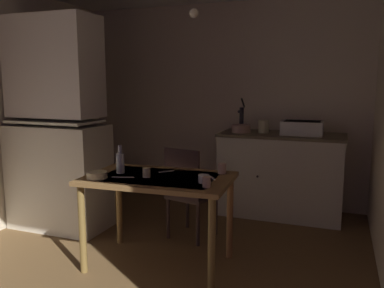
{
  "coord_description": "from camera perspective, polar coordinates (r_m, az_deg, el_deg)",
  "views": [
    {
      "loc": [
        1.43,
        -3.05,
        1.52
      ],
      "look_at": [
        0.2,
        0.23,
        0.96
      ],
      "focal_mm": 37.0,
      "sensor_mm": 36.0,
      "label": 1
    }
  ],
  "objects": [
    {
      "name": "hand_pump",
      "position": [
        4.66,
        7.14,
        3.89
      ],
      "size": [
        0.05,
        0.27,
        0.39
      ],
      "color": "#232328",
      "rests_on": "counter_cabinet"
    },
    {
      "name": "hutch_cabinet",
      "position": [
        4.27,
        -18.84,
        1.66
      ],
      "size": [
        0.99,
        0.52,
        2.16
      ],
      "color": "beige",
      "rests_on": "ground"
    },
    {
      "name": "teaspoon_by_cup",
      "position": [
        3.16,
        2.94,
        -4.93
      ],
      "size": [
        0.09,
        0.12,
        0.0
      ],
      "primitive_type": "cube",
      "rotation": [
        0.0,
        0.0,
        5.31
      ],
      "color": "beige",
      "rests_on": "dining_table"
    },
    {
      "name": "glass_bottle",
      "position": [
        3.37,
        -10.3,
        -2.59
      ],
      "size": [
        0.07,
        0.07,
        0.24
      ],
      "color": "#B7BCC1",
      "rests_on": "dining_table"
    },
    {
      "name": "sink_basin",
      "position": [
        4.51,
        15.6,
        2.29
      ],
      "size": [
        0.44,
        0.34,
        0.15
      ],
      "color": "white",
      "rests_on": "counter_cabinet"
    },
    {
      "name": "stoneware_crock",
      "position": [
        4.58,
        10.29,
        2.51
      ],
      "size": [
        0.12,
        0.12,
        0.14
      ],
      "primitive_type": "cylinder",
      "color": "beige",
      "rests_on": "counter_cabinet"
    },
    {
      "name": "mug_tall",
      "position": [
        3.02,
        1.72,
        -5.02
      ],
      "size": [
        0.09,
        0.09,
        0.06
      ],
      "primitive_type": "cylinder",
      "color": "white",
      "rests_on": "dining_table"
    },
    {
      "name": "pendant_bulb",
      "position": [
        3.51,
        0.29,
        18.33
      ],
      "size": [
        0.08,
        0.08,
        0.08
      ],
      "primitive_type": "sphere",
      "color": "#F9EFCC"
    },
    {
      "name": "dining_table",
      "position": [
        3.25,
        -4.83,
        -6.4
      ],
      "size": [
        1.22,
        0.8,
        0.76
      ],
      "color": "brown",
      "rests_on": "ground"
    },
    {
      "name": "wall_back",
      "position": [
        5.05,
        4.12,
        5.74
      ],
      "size": [
        3.67,
        0.1,
        2.46
      ],
      "primitive_type": "cube",
      "color": "beige",
      "rests_on": "ground"
    },
    {
      "name": "teacup_cream",
      "position": [
        2.89,
        2.11,
        -5.52
      ],
      "size": [
        0.06,
        0.06,
        0.08
      ],
      "primitive_type": "cylinder",
      "color": "tan",
      "rests_on": "dining_table"
    },
    {
      "name": "ground_plane",
      "position": [
        3.7,
        -4.27,
        -15.29
      ],
      "size": [
        4.57,
        4.57,
        0.0
      ],
      "primitive_type": "plane",
      "color": "brown"
    },
    {
      "name": "teacup_mint",
      "position": [
        3.21,
        -6.58,
        -4.1
      ],
      "size": [
        0.06,
        0.06,
        0.08
      ],
      "primitive_type": "cylinder",
      "color": "beige",
      "rests_on": "dining_table"
    },
    {
      "name": "chair_far_side",
      "position": [
        3.82,
        -0.53,
        -6.86
      ],
      "size": [
        0.47,
        0.47,
        0.9
      ],
      "color": "#322321",
      "rests_on": "ground"
    },
    {
      "name": "counter_cabinet",
      "position": [
        4.63,
        12.61,
        -4.29
      ],
      "size": [
        1.38,
        0.64,
        0.94
      ],
      "color": "beige",
      "rests_on": "ground"
    },
    {
      "name": "table_knife",
      "position": [
        3.23,
        -9.92,
        -4.73
      ],
      "size": [
        0.18,
        0.06,
        0.0
      ],
      "primitive_type": "cube",
      "rotation": [
        0.0,
        0.0,
        3.42
      ],
      "color": "silver",
      "rests_on": "dining_table"
    },
    {
      "name": "teaspoon_near_bowl",
      "position": [
        3.39,
        -3.73,
        -3.96
      ],
      "size": [
        0.1,
        0.11,
        0.0
      ],
      "primitive_type": "cube",
      "rotation": [
        0.0,
        0.0,
        4.0
      ],
      "color": "beige",
      "rests_on": "dining_table"
    },
    {
      "name": "serving_bowl_wide",
      "position": [
        3.23,
        -13.53,
        -4.38
      ],
      "size": [
        0.16,
        0.16,
        0.05
      ],
      "primitive_type": "cylinder",
      "color": "beige",
      "rests_on": "dining_table"
    },
    {
      "name": "mug_dark",
      "position": [
        3.31,
        4.34,
        -3.55
      ],
      "size": [
        0.07,
        0.07,
        0.09
      ],
      "primitive_type": "cylinder",
      "color": "tan",
      "rests_on": "dining_table"
    },
    {
      "name": "mixing_bowl_counter",
      "position": [
        4.58,
        7.1,
        2.22
      ],
      "size": [
        0.22,
        0.22,
        0.09
      ],
      "primitive_type": "cylinder",
      "color": "tan",
      "rests_on": "counter_cabinet"
    }
  ]
}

